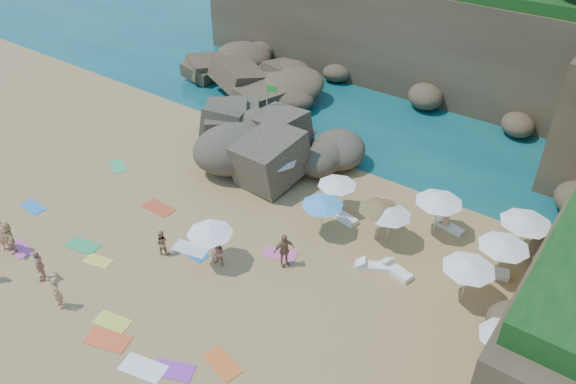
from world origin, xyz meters
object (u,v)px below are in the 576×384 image
Objects in this scene: person_stand_2 at (313,140)px; parasol_1 at (439,199)px; rock_outcrop at (263,161)px; person_stand_0 at (3,236)px; person_stand_5 at (277,132)px; parasol_2 at (337,182)px; lounger_0 at (342,217)px; person_stand_4 at (447,216)px; flag_pole at (269,104)px; person_stand_1 at (162,242)px; person_stand_3 at (284,250)px; parasol_0 at (276,158)px.

parasol_1 is at bearing -158.36° from person_stand_2.
rock_outcrop is 4.75× the size of person_stand_0.
person_stand_5 is (-0.73, 2.47, 0.82)m from rock_outcrop.
parasol_1 reaches higher than parasol_2.
person_stand_2 reaches higher than lounger_0.
person_stand_2 is 10.78m from person_stand_4.
flag_pole is 10.35m from lounger_0.
person_stand_4 is at bearing 40.15° from lounger_0.
lounger_0 is 1.17× the size of person_stand_2.
person_stand_5 is at bearing -112.17° from person_stand_1.
person_stand_5 reaches higher than person_stand_1.
person_stand_3 is (12.29, 7.56, 0.03)m from person_stand_0.
parasol_1 is 1.74× the size of person_stand_1.
parasol_1 reaches higher than person_stand_1.
person_stand_2 is (-4.82, 4.77, -1.11)m from parasol_2.
parasol_1 reaches higher than rock_outcrop.
parasol_1 is 5.37m from lounger_0.
person_stand_5 is (-7.37, 4.24, -1.08)m from parasol_2.
person_stand_1 is at bearing -121.74° from parasol_2.
person_stand_1 is 15.17m from person_stand_4.
parasol_1 is 5.52m from parasol_2.
person_stand_1 is (-5.92, -7.94, 0.58)m from lounger_0.
person_stand_2 reaches higher than person_stand_4.
person_stand_4 is (0.33, 0.77, -1.42)m from parasol_1.
person_stand_1 is at bearing -136.91° from parasol_1.
flag_pole is 2.86× the size of person_stand_1.
person_stand_5 is at bearing 51.47° from person_stand_2.
flag_pole is 1.97m from person_stand_5.
person_stand_1 is (-5.19, -8.40, -1.18)m from parasol_2.
person_stand_5 is (0.74, -0.07, -1.82)m from flag_pole.
person_stand_1 is at bearing -82.61° from person_stand_4.
person_stand_0 is (-3.82, -17.29, -1.72)m from flag_pole.
rock_outcrop is 12.17m from parasol_1.
parasol_2 is at bearing -153.70° from person_stand_1.
person_stand_5 is (-3.33, 4.47, -1.31)m from parasol_0.
person_stand_2 reaches higher than person_stand_1.
person_stand_2 is at bearing 54.65° from person_stand_3.
parasol_1 reaches higher than person_stand_4.
parasol_0 reaches higher than person_stand_5.
flag_pole is 1.64× the size of parasol_1.
parasol_0 is 1.12× the size of parasol_2.
parasol_1 reaches higher than person_stand_2.
person_stand_4 is (12.30, 0.44, 0.76)m from rock_outcrop.
parasol_0 is 9.51m from parasol_1.
person_stand_4 is at bearing 8.07° from person_stand_0.
rock_outcrop is at bearing 71.97° from person_stand_3.
parasol_2 is at bearing 159.70° from lounger_0.
person_stand_3 reaches higher than person_stand_0.
person_stand_3 is at bearing -125.97° from parasol_1.
person_stand_4 is at bearing -7.09° from person_stand_3.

